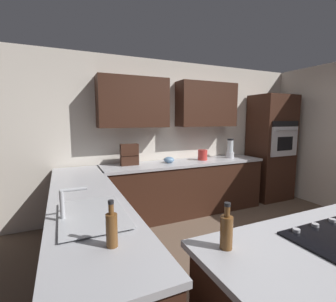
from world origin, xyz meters
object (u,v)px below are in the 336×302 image
object	(u,v)px
sink_unit	(91,214)
oil_bottle	(226,231)
spice_rack	(129,155)
wall_oven	(271,148)
blender	(230,150)
mixing_bowl	(169,160)
kettle	(203,155)
dish_soap_bottle	(112,228)

from	to	relation	value
sink_unit	oil_bottle	xyz separation A→B (m)	(-0.63, 0.76, 0.09)
spice_rack	oil_bottle	size ratio (longest dim) A/B	1.27
wall_oven	blender	distance (m)	1.00
wall_oven	sink_unit	size ratio (longest dim) A/B	2.97
spice_rack	wall_oven	bearing A→B (deg)	178.34
mixing_bowl	blender	bearing A→B (deg)	-180.00
sink_unit	wall_oven	bearing A→B (deg)	-154.96
wall_oven	sink_unit	distance (m)	4.06
sink_unit	oil_bottle	world-z (taller)	oil_bottle
sink_unit	blender	xyz separation A→B (m)	(-2.68, -1.75, 0.13)
blender	kettle	world-z (taller)	blender
spice_rack	blender	bearing A→B (deg)	178.39
kettle	oil_bottle	bearing A→B (deg)	60.06
sink_unit	mixing_bowl	world-z (taller)	sink_unit
wall_oven	blender	world-z (taller)	wall_oven
wall_oven	blender	bearing A→B (deg)	-1.76
wall_oven	kettle	bearing A→B (deg)	-1.10
blender	oil_bottle	distance (m)	3.24
dish_soap_bottle	oil_bottle	distance (m)	0.64
wall_oven	oil_bottle	xyz separation A→B (m)	(3.05, 2.48, -0.04)
oil_bottle	sink_unit	bearing A→B (deg)	-50.24
oil_bottle	spice_rack	bearing A→B (deg)	-93.25
spice_rack	dish_soap_bottle	size ratio (longest dim) A/B	1.24
wall_oven	spice_rack	world-z (taller)	wall_oven
sink_unit	kettle	distance (m)	2.72
sink_unit	oil_bottle	distance (m)	0.99
wall_oven	oil_bottle	distance (m)	3.93
sink_unit	mixing_bowl	bearing A→B (deg)	-129.24
oil_bottle	blender	bearing A→B (deg)	-129.18
wall_oven	dish_soap_bottle	size ratio (longest dim) A/B	7.69
spice_rack	kettle	distance (m)	1.30
mixing_bowl	spice_rack	distance (m)	0.66
sink_unit	spice_rack	distance (m)	1.97
sink_unit	oil_bottle	size ratio (longest dim) A/B	2.65
wall_oven	kettle	xyz separation A→B (m)	(1.60, -0.03, -0.05)
blender	spice_rack	world-z (taller)	blender
sink_unit	kettle	bearing A→B (deg)	-139.92
sink_unit	mixing_bowl	distance (m)	2.26
mixing_bowl	spice_rack	world-z (taller)	spice_rack
blender	spice_rack	size ratio (longest dim) A/B	1.06
sink_unit	mixing_bowl	xyz separation A→B (m)	(-1.43, -1.75, 0.03)
kettle	dish_soap_bottle	world-z (taller)	dish_soap_bottle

